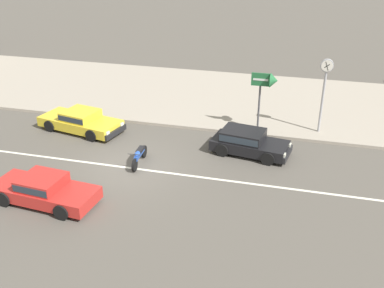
% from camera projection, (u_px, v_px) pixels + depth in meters
% --- Properties ---
extents(ground_plane, '(160.00, 160.00, 0.00)m').
position_uv_depth(ground_plane, '(127.00, 168.00, 19.48)').
color(ground_plane, '#544F47').
extents(lane_centre_stripe, '(50.40, 0.14, 0.01)m').
position_uv_depth(lane_centre_stripe, '(127.00, 168.00, 19.48)').
color(lane_centre_stripe, silver).
rests_on(lane_centre_stripe, ground).
extents(kerb_strip, '(68.00, 10.00, 0.15)m').
position_uv_depth(kerb_strip, '(186.00, 94.00, 27.84)').
color(kerb_strip, '#9E9384').
rests_on(kerb_strip, ground).
extents(hatchback_black_0, '(3.73, 2.10, 1.10)m').
position_uv_depth(hatchback_black_0, '(247.00, 141.00, 20.50)').
color(hatchback_black_0, black).
rests_on(hatchback_black_0, ground).
extents(sedan_yellow_1, '(4.60, 2.54, 1.06)m').
position_uv_depth(sedan_yellow_1, '(81.00, 121.00, 22.83)').
color(sedan_yellow_1, yellow).
rests_on(sedan_yellow_1, ground).
extents(sedan_red_2, '(4.30, 2.02, 1.06)m').
position_uv_depth(sedan_red_2, '(43.00, 189.00, 16.86)').
color(sedan_red_2, red).
rests_on(sedan_red_2, ground).
extents(motorcycle_0, '(0.56, 1.89, 0.80)m').
position_uv_depth(motorcycle_0, '(139.00, 155.00, 19.59)').
color(motorcycle_0, black).
rests_on(motorcycle_0, ground).
extents(street_clock, '(0.61, 0.22, 3.70)m').
position_uv_depth(street_clock, '(325.00, 79.00, 21.40)').
color(street_clock, '#9E9EA3').
rests_on(street_clock, kerb_strip).
extents(arrow_signboard, '(1.27, 0.70, 2.99)m').
position_uv_depth(arrow_signboard, '(270.00, 83.00, 21.58)').
color(arrow_signboard, '#4C4C51').
rests_on(arrow_signboard, kerb_strip).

